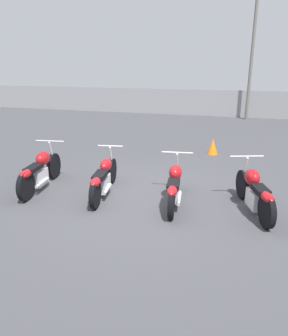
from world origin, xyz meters
TOP-DOWN VIEW (x-y plane):
  - ground_plane at (0.00, 0.00)m, footprint 60.00×60.00m
  - fence_back at (0.00, 12.34)m, footprint 40.00×0.04m
  - light_pole_right at (2.24, 11.79)m, footprint 0.70×0.35m
  - motorcycle_slot_0 at (-2.46, -0.15)m, footprint 0.73×2.11m
  - motorcycle_slot_1 at (-0.88, -0.07)m, footprint 0.65×2.14m
  - motorcycle_slot_2 at (0.74, -0.12)m, footprint 0.69×2.04m
  - motorcycle_slot_3 at (2.33, -0.06)m, footprint 0.89×1.93m
  - traffic_cone_near at (1.15, 4.16)m, footprint 0.34×0.34m

SIDE VIEW (x-z plane):
  - ground_plane at x=0.00m, z-range 0.00..0.00m
  - traffic_cone_near at x=1.15m, z-range 0.00..0.51m
  - motorcycle_slot_1 at x=-0.88m, z-range -0.08..0.89m
  - motorcycle_slot_2 at x=0.74m, z-range -0.07..0.89m
  - motorcycle_slot_3 at x=2.33m, z-range -0.07..0.93m
  - motorcycle_slot_0 at x=-2.46m, z-range -0.07..0.96m
  - fence_back at x=0.00m, z-range 0.00..1.45m
  - light_pole_right at x=2.24m, z-range 0.71..9.79m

